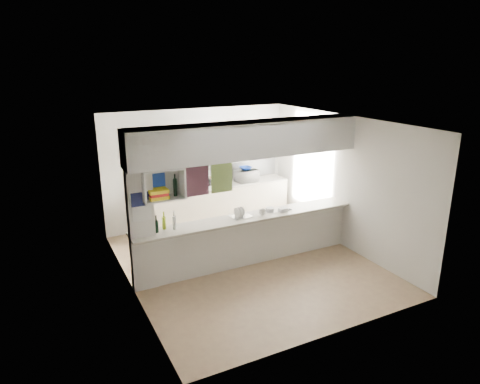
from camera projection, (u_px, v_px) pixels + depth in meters
floor at (248, 263)px, 7.87m from camera, size 4.80×4.80×0.00m
ceiling at (248, 122)px, 7.10m from camera, size 4.80×4.80×0.00m
wall_back at (198, 167)px, 9.53m from camera, size 4.20×0.00×4.20m
wall_left at (128, 215)px, 6.58m from camera, size 0.00×4.80×4.80m
wall_right at (342, 182)px, 8.39m from camera, size 0.00×4.80×4.80m
servery_partition at (239, 178)px, 7.30m from camera, size 4.20×0.50×2.60m
cubby_shelf at (161, 186)px, 6.63m from camera, size 0.65×0.35×0.50m
kitchen_run at (209, 190)px, 9.52m from camera, size 3.60×0.63×2.24m
microwave at (246, 175)px, 9.78m from camera, size 0.53×0.38×0.27m
bowl at (246, 168)px, 9.74m from camera, size 0.27×0.27×0.07m
dish_rack at (241, 213)px, 7.55m from camera, size 0.39×0.31×0.19m
cup at (262, 212)px, 7.62m from camera, size 0.17×0.17×0.10m
wine_bottles at (165, 224)px, 6.95m from camera, size 0.36×0.14×0.32m
plastic_tubs at (275, 210)px, 7.83m from camera, size 0.50×0.23×0.08m
utensil_jar at (209, 182)px, 9.47m from camera, size 0.11×0.11×0.15m
knife_block at (211, 181)px, 9.52m from camera, size 0.10×0.09×0.19m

